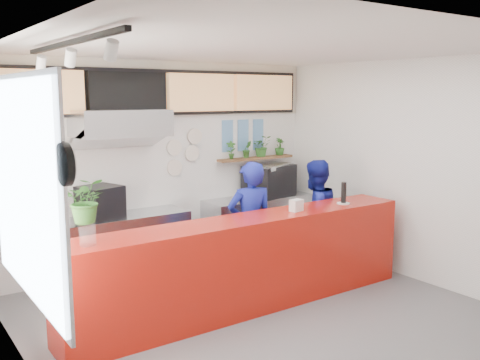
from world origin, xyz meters
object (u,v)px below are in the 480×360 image
pepper_mill (344,192)px  staff_right (314,217)px  staff_center (250,226)px  service_counter (248,264)px  panini_oven (100,202)px  espresso_machine (269,180)px

pepper_mill → staff_right: bearing=85.5°
staff_center → pepper_mill: (1.10, -0.57, 0.41)m
service_counter → pepper_mill: (1.51, -0.05, 0.70)m
service_counter → staff_right: (1.56, 0.55, 0.26)m
staff_right → panini_oven: bearing=-27.3°
espresso_machine → staff_center: (-1.30, -1.28, -0.31)m
service_counter → staff_center: staff_center is taller
panini_oven → staff_right: staff_right is taller
espresso_machine → staff_right: size_ratio=0.48×
service_counter → staff_center: 0.73m
panini_oven → espresso_machine: (2.82, 0.00, 0.03)m
panini_oven → pepper_mill: pepper_mill is taller
staff_center → staff_right: bearing=-163.1°
staff_right → espresso_machine: bearing=-99.3°
panini_oven → pepper_mill: 3.21m
service_counter → espresso_machine: 2.56m
staff_center → staff_right: size_ratio=1.04×
panini_oven → staff_right: 2.96m
espresso_machine → pepper_mill: (-0.20, -1.85, 0.10)m
espresso_machine → pepper_mill: espresso_machine is taller
service_counter → pepper_mill: 1.67m
espresso_machine → panini_oven: bearing=165.7°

